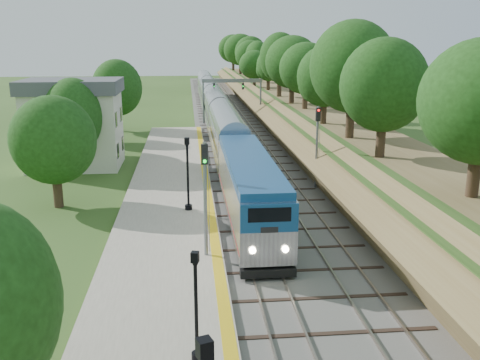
{
  "coord_description": "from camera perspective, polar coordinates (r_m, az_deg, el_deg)",
  "views": [
    {
      "loc": [
        -3.68,
        -19.46,
        11.39
      ],
      "look_at": [
        -0.5,
        13.09,
        2.8
      ],
      "focal_mm": 40.0,
      "sensor_mm": 36.0,
      "label": 1
    }
  ],
  "objects": [
    {
      "name": "lamppost_mid",
      "position": [
        19.17,
        -4.69,
        -13.95
      ],
      "size": [
        0.41,
        0.41,
        4.1
      ],
      "color": "black",
      "rests_on": "platform"
    },
    {
      "name": "ground",
      "position": [
        22.85,
        4.61,
        -15.24
      ],
      "size": [
        320.0,
        320.0,
        0.0
      ],
      "primitive_type": "plane",
      "color": "#2D4C19",
      "rests_on": "ground"
    },
    {
      "name": "train",
      "position": [
        70.03,
        -2.54,
        7.11
      ],
      "size": [
        2.81,
        93.59,
        4.13
      ],
      "color": "black",
      "rests_on": "trackbed"
    },
    {
      "name": "lamppost_far",
      "position": [
        35.43,
        -5.58,
        0.21
      ],
      "size": [
        0.48,
        0.48,
        4.88
      ],
      "color": "black",
      "rests_on": "platform"
    },
    {
      "name": "platform",
      "position": [
        37.22,
        -7.67,
        -2.93
      ],
      "size": [
        6.4,
        68.0,
        0.38
      ],
      "primitive_type": "cube",
      "color": "gray",
      "rests_on": "ground"
    },
    {
      "name": "station_building",
      "position": [
        51.05,
        -17.27,
        5.83
      ],
      "size": [
        8.6,
        6.6,
        8.0
      ],
      "color": "beige",
      "rests_on": "ground"
    },
    {
      "name": "embankment",
      "position": [
        81.24,
        4.44,
        8.0
      ],
      "size": [
        10.64,
        170.0,
        11.7
      ],
      "color": "brown",
      "rests_on": "ground"
    },
    {
      "name": "signal_gantry",
      "position": [
        75.0,
        -0.87,
        9.69
      ],
      "size": [
        8.4,
        0.38,
        6.2
      ],
      "color": "slate",
      "rests_on": "ground"
    },
    {
      "name": "yellow_stripe",
      "position": [
        37.16,
        -3.28,
        -2.54
      ],
      "size": [
        0.55,
        68.0,
        0.01
      ],
      "primitive_type": "cube",
      "color": "gold",
      "rests_on": "platform"
    },
    {
      "name": "trackbed",
      "position": [
        80.47,
        -1.49,
        6.62
      ],
      "size": [
        9.5,
        170.0,
        0.28
      ],
      "color": "#4C4944",
      "rests_on": "ground"
    },
    {
      "name": "trees_behind_platform",
      "position": [
        41.39,
        -15.97,
        4.61
      ],
      "size": [
        7.82,
        53.32,
        7.21
      ],
      "color": "#332316",
      "rests_on": "ground"
    },
    {
      "name": "signal_farside",
      "position": [
        41.72,
        8.23,
        4.4
      ],
      "size": [
        0.35,
        0.28,
        6.39
      ],
      "color": "slate",
      "rests_on": "ground"
    },
    {
      "name": "signal_platform",
      "position": [
        27.4,
        -3.75,
        -0.74
      ],
      "size": [
        0.36,
        0.28,
        6.06
      ],
      "color": "slate",
      "rests_on": "platform"
    }
  ]
}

